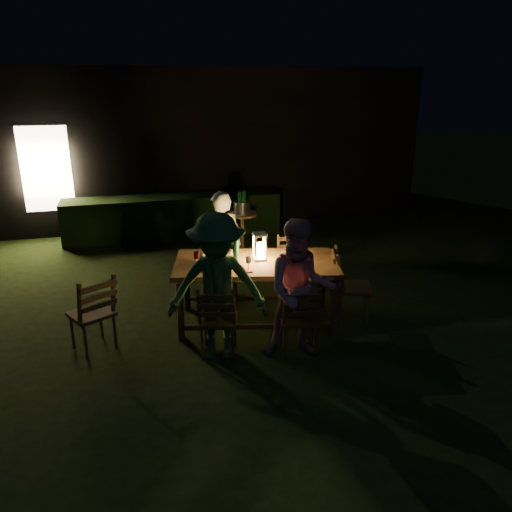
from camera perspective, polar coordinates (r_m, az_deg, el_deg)
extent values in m
plane|color=black|center=(6.76, -1.89, -6.48)|extent=(40.00, 40.00, 0.00)
cube|color=black|center=(12.27, -8.47, 13.03)|extent=(10.00, 4.00, 3.20)
cube|color=#FFE5B2|center=(10.38, -22.86, 9.14)|extent=(0.90, 0.06, 1.60)
cube|color=black|center=(10.05, -9.41, 4.54)|extent=(4.20, 0.70, 0.80)
cube|color=#442D16|center=(6.19, -0.01, -0.90)|extent=(2.17, 1.40, 0.07)
cube|color=#442D16|center=(6.02, -8.65, -6.26)|extent=(0.08, 0.08, 0.74)
cube|color=#442D16|center=(6.76, -7.93, -3.21)|extent=(0.08, 0.08, 0.74)
cube|color=#442D16|center=(6.09, 8.83, -5.96)|extent=(0.08, 0.08, 0.74)
cube|color=#442D16|center=(6.83, 7.57, -2.98)|extent=(0.08, 0.08, 0.74)
cube|color=#442D16|center=(5.66, -4.31, -7.27)|extent=(0.50, 0.49, 0.04)
cube|color=#442D16|center=(5.38, -4.56, -5.64)|extent=(0.43, 0.24, 0.48)
cube|color=#442D16|center=(5.70, 4.85, -7.17)|extent=(0.46, 0.45, 0.04)
cube|color=#442D16|center=(5.43, 5.23, -5.58)|extent=(0.42, 0.20, 0.47)
cube|color=#442D16|center=(7.00, -3.93, -1.23)|extent=(0.55, 0.54, 0.04)
cube|color=#442D16|center=(7.10, -3.96, 1.64)|extent=(0.50, 0.25, 0.56)
cube|color=#442D16|center=(7.07, 4.21, -1.64)|extent=(0.46, 0.44, 0.04)
cube|color=#442D16|center=(7.14, 4.03, 0.79)|extent=(0.42, 0.20, 0.48)
cube|color=#442D16|center=(6.49, 11.11, -3.60)|extent=(0.55, 0.56, 0.04)
cube|color=#442D16|center=(6.36, 9.56, -1.22)|extent=(0.28, 0.47, 0.52)
cube|color=#442D16|center=(6.01, -18.30, -6.28)|extent=(0.58, 0.58, 0.04)
cube|color=#442D16|center=(5.74, -17.77, -4.42)|extent=(0.45, 0.34, 0.51)
imported|color=beige|center=(6.97, -3.97, 1.22)|extent=(0.63, 0.48, 1.55)
imported|color=#BF8393|center=(5.47, 5.05, -3.91)|extent=(0.88, 0.75, 1.59)
imported|color=#316231|center=(5.42, -4.45, -3.66)|extent=(1.19, 0.84, 1.68)
cube|color=white|center=(6.22, 0.43, -0.32)|extent=(0.15, 0.15, 0.03)
cube|color=white|center=(6.12, 0.44, 2.49)|extent=(0.16, 0.16, 0.03)
cylinder|color=#FF9E3F|center=(6.18, 0.43, 0.68)|extent=(0.09, 0.09, 0.18)
cylinder|color=white|center=(6.39, -5.02, 0.06)|extent=(0.25, 0.25, 0.01)
cylinder|color=white|center=(5.98, -5.21, -1.35)|extent=(0.25, 0.25, 0.01)
cylinder|color=white|center=(6.41, 3.93, 0.18)|extent=(0.25, 0.25, 0.01)
cylinder|color=white|center=(6.00, 4.37, -1.22)|extent=(0.25, 0.25, 0.01)
cylinder|color=#0F471E|center=(6.13, -2.35, 0.58)|extent=(0.07, 0.07, 0.28)
cube|color=red|center=(5.87, -1.35, -1.67)|extent=(0.18, 0.14, 0.01)
cube|color=red|center=(5.94, 5.41, -1.49)|extent=(0.18, 0.14, 0.01)
cube|color=black|center=(5.91, -5.92, -1.67)|extent=(0.14, 0.07, 0.01)
cylinder|color=brown|center=(8.92, -1.60, 4.78)|extent=(0.52, 0.52, 0.04)
cylinder|color=brown|center=(9.02, -1.58, 2.68)|extent=(0.06, 0.06, 0.68)
cylinder|color=#A5A8AD|center=(8.89, -1.61, 5.59)|extent=(0.30, 0.30, 0.22)
cylinder|color=#0F471E|center=(8.83, -1.87, 5.82)|extent=(0.07, 0.07, 0.32)
cylinder|color=#0F471E|center=(8.93, -1.35, 5.98)|extent=(0.07, 0.07, 0.32)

